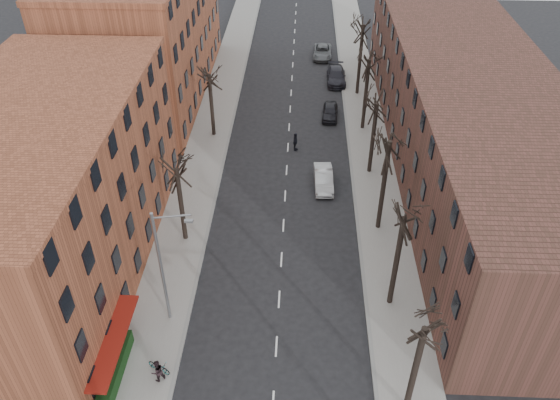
# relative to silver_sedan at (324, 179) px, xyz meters

# --- Properties ---
(sidewalk_left) EXTENTS (4.00, 90.00, 0.15)m
(sidewalk_left) POSITION_rel_silver_sedan_xyz_m (-11.33, 9.35, -0.67)
(sidewalk_left) COLOR gray
(sidewalk_left) RESTS_ON ground
(sidewalk_right) EXTENTS (4.00, 90.00, 0.15)m
(sidewalk_right) POSITION_rel_silver_sedan_xyz_m (4.67, 9.35, -0.67)
(sidewalk_right) COLOR gray
(sidewalk_right) RESTS_ON ground
(building_left_near) EXTENTS (12.00, 26.00, 12.00)m
(building_left_near) POSITION_rel_silver_sedan_xyz_m (-19.33, -10.65, 5.26)
(building_left_near) COLOR brown
(building_left_near) RESTS_ON ground
(building_left_far) EXTENTS (12.00, 28.00, 14.00)m
(building_left_far) POSITION_rel_silver_sedan_xyz_m (-19.33, 18.35, 6.26)
(building_left_far) COLOR brown
(building_left_far) RESTS_ON ground
(building_right) EXTENTS (12.00, 50.00, 10.00)m
(building_right) POSITION_rel_silver_sedan_xyz_m (12.67, 4.35, 4.26)
(building_right) COLOR #4F2C25
(building_right) RESTS_ON ground
(awning_left) EXTENTS (1.20, 7.00, 0.15)m
(awning_left) POSITION_rel_silver_sedan_xyz_m (-12.73, -19.65, -0.74)
(awning_left) COLOR maroon
(awning_left) RESTS_ON ground
(hedge) EXTENTS (0.80, 6.00, 1.00)m
(hedge) POSITION_rel_silver_sedan_xyz_m (-12.83, -20.65, -0.09)
(hedge) COLOR #153813
(hedge) RESTS_ON sidewalk_left
(tree_right_b) EXTENTS (5.20, 5.20, 10.80)m
(tree_right_b) POSITION_rel_silver_sedan_xyz_m (4.27, -13.65, -0.74)
(tree_right_b) COLOR black
(tree_right_b) RESTS_ON ground
(tree_right_c) EXTENTS (5.20, 5.20, 11.60)m
(tree_right_c) POSITION_rel_silver_sedan_xyz_m (4.27, -5.65, -0.74)
(tree_right_c) COLOR black
(tree_right_c) RESTS_ON ground
(tree_right_d) EXTENTS (5.20, 5.20, 10.00)m
(tree_right_d) POSITION_rel_silver_sedan_xyz_m (4.27, 2.35, -0.74)
(tree_right_d) COLOR black
(tree_right_d) RESTS_ON ground
(tree_right_e) EXTENTS (5.20, 5.20, 10.80)m
(tree_right_e) POSITION_rel_silver_sedan_xyz_m (4.27, 10.35, -0.74)
(tree_right_e) COLOR black
(tree_right_e) RESTS_ON ground
(tree_right_f) EXTENTS (5.20, 5.20, 11.60)m
(tree_right_f) POSITION_rel_silver_sedan_xyz_m (4.27, 18.35, -0.74)
(tree_right_f) COLOR black
(tree_right_f) RESTS_ON ground
(tree_left_a) EXTENTS (5.20, 5.20, 9.50)m
(tree_left_a) POSITION_rel_silver_sedan_xyz_m (-10.93, -7.65, -0.74)
(tree_left_a) COLOR black
(tree_left_a) RESTS_ON ground
(tree_left_b) EXTENTS (5.20, 5.20, 9.50)m
(tree_left_b) POSITION_rel_silver_sedan_xyz_m (-10.93, 8.35, -0.74)
(tree_left_b) COLOR black
(tree_left_b) RESTS_ON ground
(streetlight) EXTENTS (2.45, 0.22, 9.03)m
(streetlight) POSITION_rel_silver_sedan_xyz_m (-10.36, -15.65, 4.27)
(streetlight) COLOR slate
(streetlight) RESTS_ON ground
(silver_sedan) EXTENTS (1.75, 4.58, 1.49)m
(silver_sedan) POSITION_rel_silver_sedan_xyz_m (0.00, 0.00, 0.00)
(silver_sedan) COLOR #ACB0B3
(silver_sedan) RESTS_ON ground
(parked_car_near) EXTENTS (1.91, 4.15, 1.38)m
(parked_car_near) POSITION_rel_silver_sedan_xyz_m (0.97, 12.66, -0.06)
(parked_car_near) COLOR black
(parked_car_near) RESTS_ON ground
(parked_car_mid) EXTENTS (2.21, 5.39, 1.56)m
(parked_car_mid) POSITION_rel_silver_sedan_xyz_m (1.97, 21.49, 0.04)
(parked_car_mid) COLOR black
(parked_car_mid) RESTS_ON ground
(parked_car_far) EXTENTS (2.53, 5.17, 1.41)m
(parked_car_far) POSITION_rel_silver_sedan_xyz_m (0.47, 28.99, -0.04)
(parked_car_far) COLOR #53565A
(parked_car_far) RESTS_ON ground
(pedestrian_b) EXTENTS (1.01, 0.98, 1.64)m
(pedestrian_b) POSITION_rel_silver_sedan_xyz_m (-10.21, -20.46, 0.22)
(pedestrian_b) COLOR black
(pedestrian_b) RESTS_ON sidewalk_left
(pedestrian_crossing) EXTENTS (0.67, 1.16, 1.86)m
(pedestrian_crossing) POSITION_rel_silver_sedan_xyz_m (-2.61, 5.88, 0.19)
(pedestrian_crossing) COLOR black
(pedestrian_crossing) RESTS_ON ground
(bicycle) EXTENTS (1.65, 1.17, 0.82)m
(bicycle) POSITION_rel_silver_sedan_xyz_m (-10.31, -19.85, -0.18)
(bicycle) COLOR gray
(bicycle) RESTS_ON sidewalk_left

